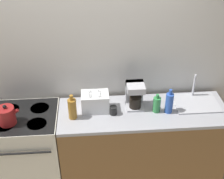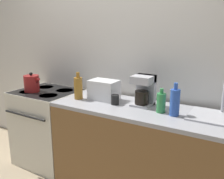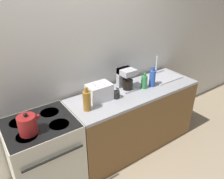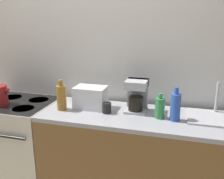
# 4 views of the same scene
# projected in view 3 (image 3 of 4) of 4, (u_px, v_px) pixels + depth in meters

# --- Properties ---
(ground_plane) EXTENTS (12.00, 12.00, 0.00)m
(ground_plane) POSITION_uv_depth(u_px,v_px,m) (108.00, 177.00, 2.68)
(ground_plane) COLOR tan
(wall_back) EXTENTS (8.00, 0.05, 2.60)m
(wall_back) POSITION_uv_depth(u_px,v_px,m) (75.00, 61.00, 2.57)
(wall_back) COLOR silver
(wall_back) RESTS_ON ground_plane
(stove) EXTENTS (0.70, 0.66, 0.88)m
(stove) POSITION_uv_depth(u_px,v_px,m) (45.00, 155.00, 2.38)
(stove) COLOR silver
(stove) RESTS_ON ground_plane
(counter_block) EXTENTS (1.79, 0.61, 0.88)m
(counter_block) POSITION_uv_depth(u_px,v_px,m) (134.00, 118.00, 3.02)
(counter_block) COLOR brown
(counter_block) RESTS_ON ground_plane
(kettle) EXTENTS (0.21, 0.17, 0.22)m
(kettle) POSITION_uv_depth(u_px,v_px,m) (28.00, 125.00, 2.00)
(kettle) COLOR maroon
(kettle) RESTS_ON stove
(toaster) EXTENTS (0.28, 0.20, 0.20)m
(toaster) POSITION_uv_depth(u_px,v_px,m) (99.00, 92.00, 2.56)
(toaster) COLOR white
(toaster) RESTS_ON counter_block
(coffee_maker) EXTENTS (0.18, 0.20, 0.28)m
(coffee_maker) POSITION_uv_depth(u_px,v_px,m) (126.00, 79.00, 2.78)
(coffee_maker) COLOR #B7B7BC
(coffee_maker) RESTS_ON counter_block
(sink_tray) EXTENTS (0.47, 0.36, 0.28)m
(sink_tray) POSITION_uv_depth(u_px,v_px,m) (162.00, 76.00, 3.17)
(sink_tray) COLOR #B7B7BC
(sink_tray) RESTS_ON counter_block
(bottle_amber) EXTENTS (0.09, 0.09, 0.28)m
(bottle_amber) POSITION_uv_depth(u_px,v_px,m) (87.00, 101.00, 2.35)
(bottle_amber) COLOR #9E6B23
(bottle_amber) RESTS_ON counter_block
(bottle_green) EXTENTS (0.08, 0.08, 0.21)m
(bottle_green) POSITION_uv_depth(u_px,v_px,m) (144.00, 82.00, 2.83)
(bottle_green) COLOR #338C47
(bottle_green) RESTS_ON counter_block
(bottle_blue) EXTENTS (0.08, 0.08, 0.28)m
(bottle_blue) POSITION_uv_depth(u_px,v_px,m) (152.00, 78.00, 2.87)
(bottle_blue) COLOR #2D56B7
(bottle_blue) RESTS_ON counter_block
(cup_black) EXTENTS (0.08, 0.08, 0.09)m
(cup_black) POSITION_uv_depth(u_px,v_px,m) (117.00, 95.00, 2.61)
(cup_black) COLOR black
(cup_black) RESTS_ON counter_block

